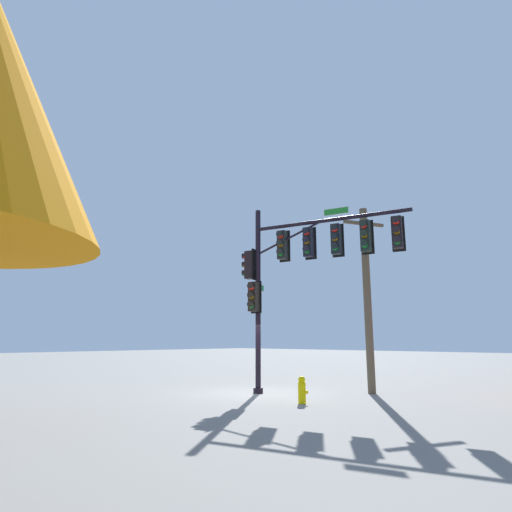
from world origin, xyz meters
TOP-DOWN VIEW (x-y plane):
  - ground_plane at (0.00, 0.00)m, footprint 120.00×120.00m
  - signal_pole_assembly at (1.83, 0.42)m, footprint 6.34×2.32m
  - utility_pole at (3.14, 2.77)m, footprint 0.92×1.66m
  - fire_hydrant at (2.77, -1.02)m, footprint 0.33×0.24m

SIDE VIEW (x-z plane):
  - ground_plane at x=0.00m, z-range 0.00..0.00m
  - fire_hydrant at x=2.77m, z-range 0.00..0.83m
  - utility_pole at x=3.14m, z-range 0.12..7.18m
  - signal_pole_assembly at x=1.83m, z-range 1.38..8.39m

